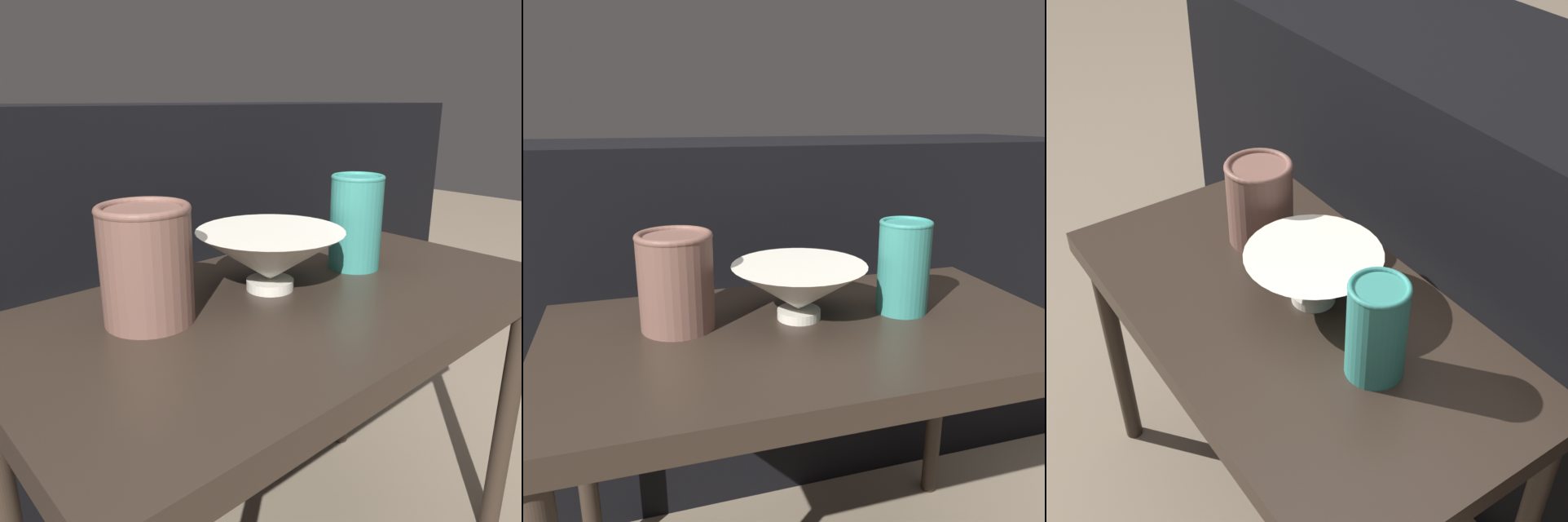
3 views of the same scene
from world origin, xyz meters
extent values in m
plane|color=#7F705B|center=(0.00, 0.00, 0.00)|extent=(8.00, 8.00, 0.00)
cube|color=#2D231C|center=(0.00, 0.00, 0.53)|extent=(0.83, 0.45, 0.04)
cylinder|color=#2D231C|center=(-0.38, -0.19, 0.26)|extent=(0.04, 0.04, 0.51)
cylinder|color=#2D231C|center=(-0.38, 0.19, 0.26)|extent=(0.04, 0.04, 0.51)
cube|color=black|center=(0.00, 0.54, 0.41)|extent=(1.80, 0.50, 0.82)
cylinder|color=silver|center=(-0.01, 0.04, 0.56)|extent=(0.07, 0.07, 0.02)
cone|color=silver|center=(-0.01, 0.04, 0.60)|extent=(0.22, 0.22, 0.08)
cylinder|color=brown|center=(-0.20, 0.06, 0.62)|extent=(0.12, 0.12, 0.15)
torus|color=brown|center=(-0.20, 0.06, 0.70)|extent=(0.12, 0.12, 0.01)
cylinder|color=teal|center=(0.17, 0.02, 0.63)|extent=(0.09, 0.09, 0.15)
torus|color=teal|center=(0.17, 0.02, 0.70)|extent=(0.09, 0.09, 0.01)
camera|label=1|loc=(-0.50, -0.49, 0.83)|focal=35.00mm
camera|label=2|loc=(-0.26, -0.70, 0.87)|focal=35.00mm
camera|label=3|loc=(0.73, -0.48, 1.32)|focal=50.00mm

